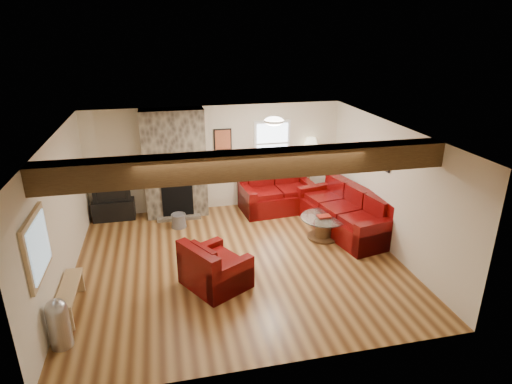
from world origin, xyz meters
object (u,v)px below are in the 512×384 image
coffee_table (323,227)px  tv_cabinet (114,210)px  sofa_three (344,210)px  armchair_red (215,264)px  television (112,191)px  floor_lamp (311,148)px  loveseat (278,192)px

coffee_table → tv_cabinet: coffee_table is taller
sofa_three → armchair_red: size_ratio=2.40×
armchair_red → coffee_table: bearing=-92.6°
coffee_table → television: (-4.37, 1.95, 0.47)m
tv_cabinet → television: 0.47m
coffee_table → floor_lamp: size_ratio=0.58×
armchair_red → tv_cabinet: size_ratio=1.08×
tv_cabinet → loveseat: bearing=-4.5°
coffee_table → loveseat: bearing=108.3°
loveseat → coffee_table: loveseat is taller
sofa_three → tv_cabinet: (-4.93, 1.69, -0.23)m
armchair_red → television: 3.77m
floor_lamp → coffee_table: bearing=-100.4°
loveseat → tv_cabinet: size_ratio=1.86×
coffee_table → armchair_red: bearing=-152.6°
sofa_three → coffee_table: bearing=-76.6°
coffee_table → television: 4.81m
tv_cabinet → coffee_table: bearing=-24.1°
armchair_red → floor_lamp: floor_lamp is taller
sofa_three → coffee_table: size_ratio=2.48×
sofa_three → loveseat: size_ratio=1.40×
sofa_three → armchair_red: sofa_three is taller
television → tv_cabinet: bearing=0.0°
sofa_three → loveseat: (-1.10, 1.39, -0.01)m
sofa_three → armchair_red: 3.37m
tv_cabinet → armchair_red: bearing=-59.1°
television → floor_lamp: (4.73, 0.02, 0.72)m
armchair_red → floor_lamp: 4.41m
loveseat → floor_lamp: floor_lamp is taller
sofa_three → tv_cabinet: sofa_three is taller
sofa_three → floor_lamp: size_ratio=1.45×
sofa_three → coffee_table: sofa_three is taller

